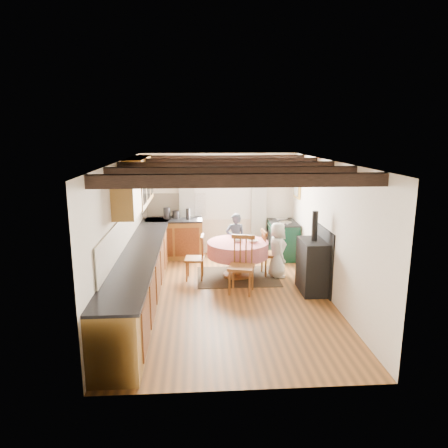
{
  "coord_description": "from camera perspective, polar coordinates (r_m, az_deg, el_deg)",
  "views": [
    {
      "loc": [
        -0.51,
        -6.89,
        2.88
      ],
      "look_at": [
        0.0,
        0.8,
        1.15
      ],
      "focal_mm": 33.03,
      "sensor_mm": 36.0,
      "label": 1
    }
  ],
  "objects": [
    {
      "name": "beam_e",
      "position": [
        8.92,
        -0.52,
        8.98
      ],
      "size": [
        3.6,
        0.16,
        0.16
      ],
      "primitive_type": "cube",
      "color": "black",
      "rests_on": "ceiling"
    },
    {
      "name": "wall_plate",
      "position": [
        9.81,
        5.41,
        5.68
      ],
      "size": [
        0.3,
        0.02,
        0.3
      ],
      "primitive_type": "cylinder",
      "rotation": [
        1.57,
        0.0,
        0.0
      ],
      "color": "silver",
      "rests_on": "wall_back"
    },
    {
      "name": "curtain_left",
      "position": [
        9.71,
        -5.15,
        2.03
      ],
      "size": [
        0.35,
        0.1,
        2.1
      ],
      "primitive_type": "cube",
      "color": "#B8BDB1",
      "rests_on": "wall_back"
    },
    {
      "name": "splash_left",
      "position": [
        7.49,
        -13.45,
        -0.66
      ],
      "size": [
        0.02,
        4.5,
        0.55
      ],
      "primitive_type": "cube",
      "color": "beige",
      "rests_on": "wall_left"
    },
    {
      "name": "beam_d",
      "position": [
        7.93,
        -0.1,
        8.53
      ],
      "size": [
        3.6,
        0.16,
        0.16
      ],
      "primitive_type": "cube",
      "color": "black",
      "rests_on": "ceiling"
    },
    {
      "name": "wall_right",
      "position": [
        7.46,
        14.35,
        -0.77
      ],
      "size": [
        0.0,
        5.5,
        2.4
      ],
      "primitive_type": "cube",
      "color": "silver",
      "rests_on": "ground"
    },
    {
      "name": "window_pane",
      "position": [
        9.73,
        -0.17,
        5.09
      ],
      "size": [
        1.2,
        0.01,
        1.4
      ],
      "primitive_type": "cube",
      "color": "white",
      "rests_on": "wall_back"
    },
    {
      "name": "window_frame",
      "position": [
        9.73,
        -0.17,
        5.09
      ],
      "size": [
        1.34,
        0.03,
        1.54
      ],
      "primitive_type": "cube",
      "color": "white",
      "rests_on": "wall_back"
    },
    {
      "name": "worktop_back",
      "position": [
        9.54,
        -6.96,
        0.58
      ],
      "size": [
        1.3,
        0.64,
        0.04
      ],
      "primitive_type": "cube",
      "color": "black",
      "rests_on": "base_cabinet_back"
    },
    {
      "name": "cup",
      "position": [
        8.31,
        1.63,
        -1.98
      ],
      "size": [
        0.13,
        0.13,
        0.09
      ],
      "primitive_type": "imported",
      "rotation": [
        0.0,
        0.0,
        5.85
      ],
      "color": "silver",
      "rests_on": "dining_table"
    },
    {
      "name": "base_cabinet_left",
      "position": [
        7.38,
        -11.37,
        -6.92
      ],
      "size": [
        0.6,
        5.3,
        0.88
      ],
      "primitive_type": "cube",
      "color": "brown",
      "rests_on": "floor"
    },
    {
      "name": "child_right",
      "position": [
        8.35,
        7.4,
        -3.58
      ],
      "size": [
        0.41,
        0.58,
        1.13
      ],
      "primitive_type": "imported",
      "rotation": [
        0.0,
        0.0,
        1.66
      ],
      "color": "beige",
      "rests_on": "floor"
    },
    {
      "name": "beam_a",
      "position": [
        4.95,
        2.16,
        6.04
      ],
      "size": [
        3.6,
        0.16,
        0.16
      ],
      "primitive_type": "cube",
      "color": "black",
      "rests_on": "ceiling"
    },
    {
      "name": "wall_cabinet_glass",
      "position": [
        8.22,
        -11.66,
        5.89
      ],
      "size": [
        0.34,
        1.8,
        0.9
      ],
      "primitive_type": "cube",
      "color": "brown",
      "rests_on": "wall_left"
    },
    {
      "name": "cast_iron_stove",
      "position": [
        7.64,
        12.28,
        -3.81
      ],
      "size": [
        0.45,
        0.75,
        1.51
      ],
      "primitive_type": null,
      "color": "black",
      "rests_on": "floor"
    },
    {
      "name": "canister_wide",
      "position": [
        9.59,
        -6.7,
        1.3
      ],
      "size": [
        0.16,
        0.16,
        0.18
      ],
      "primitive_type": "cylinder",
      "color": "#262628",
      "rests_on": "worktop_back"
    },
    {
      "name": "wall_picture",
      "position": [
        9.54,
        10.1,
        5.35
      ],
      "size": [
        0.04,
        0.5,
        0.6
      ],
      "primitive_type": "cube",
      "color": "gold",
      "rests_on": "wall_right"
    },
    {
      "name": "wall_cabinet_solid",
      "position": [
        6.76,
        -13.33,
        3.97
      ],
      "size": [
        0.34,
        0.9,
        0.7
      ],
      "primitive_type": "cube",
      "color": "brown",
      "rests_on": "wall_left"
    },
    {
      "name": "worktop_left",
      "position": [
        7.23,
        -11.37,
        -3.49
      ],
      "size": [
        0.64,
        5.3,
        0.04
      ],
      "primitive_type": "cube",
      "color": "black",
      "rests_on": "base_cabinet_left"
    },
    {
      "name": "dining_table",
      "position": [
        8.32,
        1.91,
        -4.92
      ],
      "size": [
        1.22,
        1.22,
        0.74
      ],
      "primitive_type": null,
      "color": "#E58A74",
      "rests_on": "floor"
    },
    {
      "name": "curtain_right",
      "position": [
        9.81,
        4.83,
        2.15
      ],
      "size": [
        0.35,
        0.1,
        2.1
      ],
      "primitive_type": "cube",
      "color": "#B8BDB1",
      "rests_on": "wall_back"
    },
    {
      "name": "base_cabinet_back",
      "position": [
        9.67,
        -6.88,
        -2.06
      ],
      "size": [
        1.3,
        0.6,
        0.88
      ],
      "primitive_type": "cube",
      "color": "brown",
      "rests_on": "floor"
    },
    {
      "name": "bowl_b",
      "position": [
        8.23,
        1.92,
        -2.24
      ],
      "size": [
        0.26,
        0.26,
        0.06
      ],
      "primitive_type": "imported",
      "rotation": [
        0.0,
        0.0,
        4.21
      ],
      "color": "silver",
      "rests_on": "dining_table"
    },
    {
      "name": "aga_range",
      "position": [
        9.7,
        8.12,
        -2.1
      ],
      "size": [
        0.61,
        0.94,
        0.87
      ],
      "primitive_type": null,
      "color": "black",
      "rests_on": "floor"
    },
    {
      "name": "curtain_rod",
      "position": [
        9.59,
        -0.14,
        8.58
      ],
      "size": [
        2.0,
        0.03,
        0.03
      ],
      "primitive_type": "cylinder",
      "rotation": [
        0.0,
        1.57,
        0.0
      ],
      "color": "black",
      "rests_on": "wall_back"
    },
    {
      "name": "bowl_a",
      "position": [
        8.18,
        4.02,
        -2.39
      ],
      "size": [
        0.27,
        0.27,
        0.05
      ],
      "primitive_type": "imported",
      "rotation": [
        0.0,
        0.0,
        5.11
      ],
      "color": "silver",
      "rests_on": "dining_table"
    },
    {
      "name": "beam_c",
      "position": [
        6.93,
        0.44,
        7.94
      ],
      "size": [
        3.6,
        0.16,
        0.16
      ],
      "primitive_type": "cube",
      "color": "black",
      "rests_on": "ceiling"
    },
    {
      "name": "rug",
      "position": [
        8.44,
        1.89,
        -7.26
      ],
      "size": [
        1.63,
        1.27,
        0.01
      ],
      "primitive_type": "cube",
      "color": "black",
      "rests_on": "floor"
    },
    {
      "name": "ceiling",
      "position": [
        6.93,
        0.44,
        8.68
      ],
      "size": [
        3.6,
        5.5,
        0.0
      ],
      "primitive_type": "cube",
      "color": "white",
      "rests_on": "ground"
    },
    {
      "name": "child_far",
      "position": [
        8.96,
        1.6,
        -2.19
      ],
      "size": [
        0.44,
        0.29,
        1.17
      ],
      "primitive_type": "imported",
      "rotation": [
        0.0,
        0.0,
        3.17
      ],
      "color": "#353F4D",
      "rests_on": "floor"
    },
    {
      "name": "floor",
      "position": [
        7.49,
        0.41,
        -9.98
      ],
      "size": [
        3.6,
        5.5,
        0.0
      ],
      "primitive_type": "cube",
      "color": "brown",
      "rests_on": "ground"
    },
    {
      "name": "wall_left",
      "position": [
        7.21,
        -14.0,
        -1.21
      ],
      "size": [
        0.0,
        5.5,
        2.4
      ],
      "primitive_type": "cube",
      "color": "silver",
      "rests_on": "ground"
    },
    {
      "name": "wall_front",
      "position": [
        4.5,
        3.04,
        -9.28
      ],
      "size": [
        3.6,
        0.0,
        2.4
      ],
      "primitive_type": "cube",
      "color": "silver",
      "rests_on": "ground"
    },
    {
      "name": "wall_back",
      "position": [
        9.8,
        -0.76,
        2.77
      ],
      "size": [
        3.6,
        0.0,
        2.4
      ],
      "primitive_type": "cube",
      "color": "silver",
      "rests_on": "ground"
    },
    {
      "name": "chair_left",
      "position": [
        8.2,
        -4.09,
        -4.61
      ],
      "size": [
        0.44,
        0.42,
        0.91
      ],
      "primitive_type": null,
      "rotation": [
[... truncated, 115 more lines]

